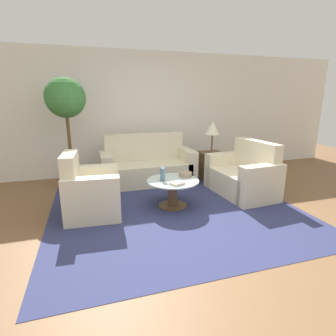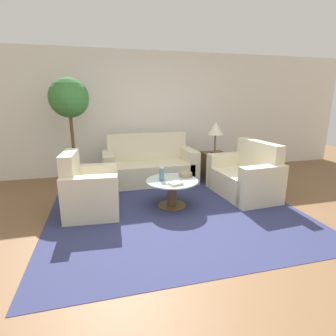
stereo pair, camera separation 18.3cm
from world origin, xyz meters
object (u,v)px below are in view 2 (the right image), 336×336
sofa_main (150,167)px  loveseat (246,178)px  table_lamp (216,129)px  coffee_table (172,189)px  armchair (88,193)px  potted_plant (70,111)px  bowl (185,174)px  book_stack (176,183)px  vase (162,174)px

sofa_main → loveseat: 1.87m
loveseat → table_lamp: 1.24m
coffee_table → table_lamp: table_lamp is taller
armchair → potted_plant: bearing=15.7°
loveseat → coffee_table: size_ratio=1.61×
loveseat → armchair: bearing=-92.1°
armchair → table_lamp: table_lamp is taller
loveseat → table_lamp: bearing=-175.6°
coffee_table → table_lamp: bearing=44.0°
coffee_table → loveseat: bearing=7.7°
loveseat → coffee_table: bearing=-86.6°
coffee_table → bowl: (0.25, 0.13, 0.18)m
coffee_table → book_stack: book_stack is taller
coffee_table → book_stack: bearing=-92.3°
vase → coffee_table: bearing=-6.3°
loveseat → potted_plant: size_ratio=0.65×
armchair → book_stack: size_ratio=4.04×
coffee_table → vase: (-0.15, 0.02, 0.25)m
sofa_main → vase: size_ratio=9.03×
vase → bowl: (0.41, 0.11, -0.07)m
armchair → vase: (1.08, -0.07, 0.22)m
sofa_main → armchair: sofa_main is taller
sofa_main → book_stack: 1.58m
sofa_main → table_lamp: table_lamp is taller
vase → book_stack: vase is taller
coffee_table → book_stack: size_ratio=3.56×
loveseat → vase: bearing=-88.0°
loveseat → table_lamp: size_ratio=2.05×
armchair → potted_plant: potted_plant is taller
potted_plant → vase: 2.15m
sofa_main → vase: (-0.05, -1.33, 0.22)m
book_stack → sofa_main: bearing=72.3°
sofa_main → armchair: bearing=-131.8°
coffee_table → book_stack: 0.28m
potted_plant → vase: (1.36, -1.42, -0.89)m
armchair → coffee_table: bearing=-89.8°
book_stack → vase: bearing=100.3°
armchair → book_stack: armchair is taller
coffee_table → bowl: bowl is taller
coffee_table → bowl: size_ratio=3.84×
armchair → table_lamp: bearing=-61.9°
sofa_main → bowl: size_ratio=8.68×
bowl → coffee_table: bearing=-152.6°
vase → book_stack: 0.29m
table_lamp → book_stack: (-1.23, -1.40, -0.59)m
vase → sofa_main: bearing=87.7°
table_lamp → armchair: bearing=-156.0°
book_stack → coffee_table: bearing=66.7°
table_lamp → potted_plant: 2.77m
coffee_table → vase: vase is taller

